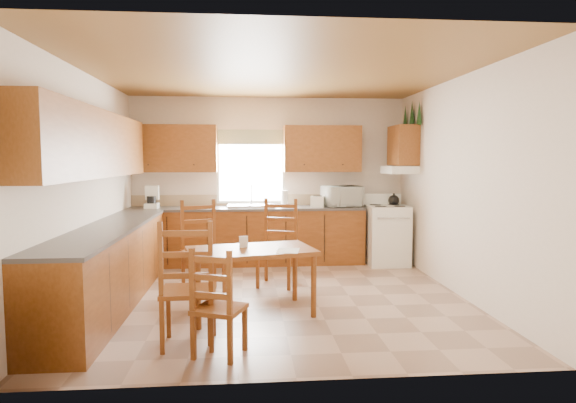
{
  "coord_description": "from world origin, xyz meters",
  "views": [
    {
      "loc": [
        -0.37,
        -5.75,
        1.68
      ],
      "look_at": [
        0.15,
        0.3,
        1.15
      ],
      "focal_mm": 30.0,
      "sensor_mm": 36.0,
      "label": 1
    }
  ],
  "objects": [
    {
      "name": "window_frame",
      "position": [
        -0.3,
        2.22,
        1.55
      ],
      "size": [
        1.13,
        0.02,
        1.18
      ],
      "primitive_type": "cube",
      "color": "white",
      "rests_on": "wall_back"
    },
    {
      "name": "range_hood",
      "position": [
        2.03,
        1.65,
        1.52
      ],
      "size": [
        0.44,
        0.62,
        0.12
      ],
      "primitive_type": "cube",
      "color": "white",
      "rests_on": "wall_right"
    },
    {
      "name": "lower_cab_left",
      "position": [
        -1.95,
        -0.15,
        0.44
      ],
      "size": [
        0.6,
        3.6,
        0.88
      ],
      "primitive_type": "cube",
      "color": "brown",
      "rests_on": "floor"
    },
    {
      "name": "lower_cab_back",
      "position": [
        -0.38,
        1.95,
        0.44
      ],
      "size": [
        3.75,
        0.6,
        0.88
      ],
      "primitive_type": "cube",
      "color": "brown",
      "rests_on": "floor"
    },
    {
      "name": "wall_left",
      "position": [
        -2.25,
        0.0,
        1.35
      ],
      "size": [
        4.5,
        4.5,
        0.0
      ],
      "primitive_type": "plane",
      "color": "beige",
      "rests_on": "floor"
    },
    {
      "name": "dining_table",
      "position": [
        -0.33,
        -0.59,
        0.36
      ],
      "size": [
        1.47,
        1.03,
        0.72
      ],
      "primitive_type": "cube",
      "rotation": [
        0.0,
        0.0,
        0.22
      ],
      "color": "brown",
      "rests_on": "floor"
    },
    {
      "name": "pine_decal_c",
      "position": [
        2.21,
        1.97,
        2.38
      ],
      "size": [
        0.22,
        0.22,
        0.36
      ],
      "primitive_type": "cone",
      "color": "#18401C",
      "rests_on": "wall_right"
    },
    {
      "name": "window_valance",
      "position": [
        -0.3,
        2.19,
        2.05
      ],
      "size": [
        1.19,
        0.01,
        0.24
      ],
      "primitive_type": "cube",
      "color": "#506A39",
      "rests_on": "wall_back"
    },
    {
      "name": "sink_basin",
      "position": [
        -0.3,
        1.95,
        0.94
      ],
      "size": [
        0.75,
        0.45,
        0.04
      ],
      "primitive_type": "cube",
      "color": "silver",
      "rests_on": "counter_back"
    },
    {
      "name": "toaster",
      "position": [
        0.76,
        1.86,
        1.01
      ],
      "size": [
        0.24,
        0.19,
        0.17
      ],
      "primitive_type": "cube",
      "rotation": [
        0.0,
        0.0,
        -0.29
      ],
      "color": "white",
      "rests_on": "counter_back"
    },
    {
      "name": "wall_right",
      "position": [
        2.25,
        0.0,
        1.35
      ],
      "size": [
        4.5,
        4.5,
        0.0
      ],
      "primitive_type": "plane",
      "color": "beige",
      "rests_on": "floor"
    },
    {
      "name": "coffeemaker",
      "position": [
        -1.86,
        1.91,
        1.11
      ],
      "size": [
        0.31,
        0.33,
        0.38
      ],
      "primitive_type": "cube",
      "rotation": [
        0.0,
        0.0,
        -0.4
      ],
      "color": "white",
      "rests_on": "counter_back"
    },
    {
      "name": "chair_far_left",
      "position": [
        -0.94,
        0.39,
        0.57
      ],
      "size": [
        0.62,
        0.6,
        1.15
      ],
      "primitive_type": "cube",
      "rotation": [
        0.0,
        0.0,
        0.37
      ],
      "color": "brown",
      "rests_on": "floor"
    },
    {
      "name": "microwave",
      "position": [
        1.17,
        1.92,
        1.09
      ],
      "size": [
        0.64,
        0.54,
        0.33
      ],
      "primitive_type": "imported",
      "rotation": [
        0.0,
        0.0,
        0.28
      ],
      "color": "white",
      "rests_on": "counter_back"
    },
    {
      "name": "upper_cab_back_right",
      "position": [
        0.86,
        2.08,
        1.85
      ],
      "size": [
        1.25,
        0.33,
        0.75
      ],
      "primitive_type": "cube",
      "color": "brown",
      "rests_on": "wall_back"
    },
    {
      "name": "paper_towel",
      "position": [
        0.24,
        1.94,
        1.05
      ],
      "size": [
        0.12,
        0.12,
        0.27
      ],
      "primitive_type": "cylinder",
      "rotation": [
        0.0,
        0.0,
        -0.04
      ],
      "color": "white",
      "rests_on": "counter_back"
    },
    {
      "name": "chair_far_right",
      "position": [
        0.03,
        0.55,
        0.57
      ],
      "size": [
        0.6,
        0.59,
        1.14
      ],
      "primitive_type": "cube",
      "rotation": [
        0.0,
        0.0,
        -0.33
      ],
      "color": "brown",
      "rests_on": "floor"
    },
    {
      "name": "counter_back",
      "position": [
        -0.38,
        1.95,
        0.9
      ],
      "size": [
        3.75,
        0.63,
        0.04
      ],
      "primitive_type": "cube",
      "color": "#443F3C",
      "rests_on": "lower_cab_back"
    },
    {
      "name": "wall_back",
      "position": [
        0.0,
        2.25,
        1.35
      ],
      "size": [
        4.5,
        4.5,
        0.0
      ],
      "primitive_type": "plane",
      "color": "beige",
      "rests_on": "floor"
    },
    {
      "name": "pine_decal_a",
      "position": [
        2.21,
        1.33,
        2.38
      ],
      "size": [
        0.22,
        0.22,
        0.36
      ],
      "primitive_type": "cone",
      "color": "#18401C",
      "rests_on": "wall_right"
    },
    {
      "name": "table_paper",
      "position": [
        0.06,
        -0.74,
        0.72
      ],
      "size": [
        0.28,
        0.34,
        0.0
      ],
      "primitive_type": "cube",
      "rotation": [
        0.0,
        0.0,
        -0.18
      ],
      "color": "white",
      "rests_on": "dining_table"
    },
    {
      "name": "upper_cab_back_left",
      "position": [
        -1.55,
        2.08,
        1.85
      ],
      "size": [
        1.41,
        0.33,
        0.75
      ],
      "primitive_type": "cube",
      "color": "brown",
      "rests_on": "wall_back"
    },
    {
      "name": "counter_left",
      "position": [
        -1.95,
        -0.15,
        0.9
      ],
      "size": [
        0.63,
        3.6,
        0.04
      ],
      "primitive_type": "cube",
      "color": "#443F3C",
      "rests_on": "lower_cab_left"
    },
    {
      "name": "upper_cab_stove",
      "position": [
        2.08,
        1.65,
        1.9
      ],
      "size": [
        0.33,
        0.62,
        0.62
      ],
      "primitive_type": "cube",
      "color": "brown",
      "rests_on": "wall_right"
    },
    {
      "name": "backsplash",
      "position": [
        -0.38,
        2.24,
        1.01
      ],
      "size": [
        3.75,
        0.01,
        0.18
      ],
      "primitive_type": "cube",
      "color": "#9F8560",
      "rests_on": "counter_back"
    },
    {
      "name": "stove",
      "position": [
        1.86,
        1.71,
        0.46
      ],
      "size": [
        0.64,
        0.66,
        0.93
      ],
      "primitive_type": "cube",
      "rotation": [
        0.0,
        0.0,
        -0.03
      ],
      "color": "white",
      "rests_on": "floor"
    },
    {
      "name": "window_pane",
      "position": [
        -0.3,
        2.21,
        1.55
      ],
      "size": [
        1.05,
        0.01,
        1.1
      ],
      "primitive_type": "cube",
      "color": "white",
      "rests_on": "wall_back"
    },
    {
      "name": "upper_cab_left",
      "position": [
        -2.08,
        -0.15,
        1.85
      ],
      "size": [
        0.33,
        3.6,
        0.75
      ],
      "primitive_type": "cube",
      "color": "brown",
      "rests_on": "wall_left"
    },
    {
      "name": "wall_front",
      "position": [
        0.0,
        -2.25,
        1.35
      ],
      "size": [
        4.5,
        4.5,
        0.0
      ],
      "primitive_type": "plane",
      "color": "beige",
      "rests_on": "floor"
    },
    {
      "name": "pine_decal_b",
      "position": [
        2.21,
        1.65,
        2.42
      ],
      "size": [
        0.22,
        0.22,
        0.36
      ],
      "primitive_type": "cone",
      "color": "#18401C",
      "rests_on": "wall_right"
    },
    {
      "name": "chair_near_left",
      "position": [
        -0.9,
        -1.44,
        0.57
      ],
      "size": [
        0.49,
        0.47,
        1.15
      ],
      "primitive_type": "cube",
      "rotation": [
        0.0,
        0.0,
        3.16
      ],
      "color": "brown",
      "rests_on": "floor"
    },
    {
      "name": "table_card",
      "position": [
        -0.41,
        -0.51,
        0.78
      ],
      "size": [
        0.1,
        0.04,
        0.13
      ],
      "primitive_type": "cube",
      "rotation": [
        0.0,
        0.0,
        0.21
      ],
      "color": "white",
      "rests_on": "dining_table"
    },
    {
      "name": "floor",
      "position": [
        0.0,
        0.0,
        0.0
      ],
      "size": [
        4.5,
        4.5,
        0.0
      ],
      "primitive_type": "plane",
      "color": "#A08068",
      "rests_on": "ground"
    },
    {
      "name": "ceiling",
      "position": [
        0.0,
        0.0,
        2.7
      ],
      "size": [
        4.5,
        4.5,
        0.0
      ],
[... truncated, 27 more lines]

